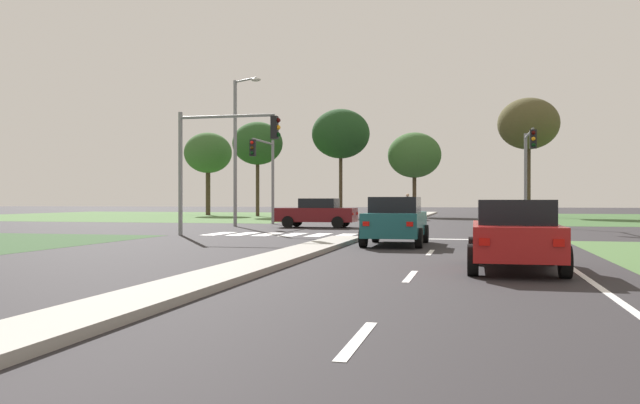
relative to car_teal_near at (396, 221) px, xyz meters
name	(u,v)px	position (x,y,z in m)	size (l,w,h in m)	color
ground_plane	(378,230)	(-2.16, 10.58, -0.82)	(200.00, 200.00, 0.00)	#282628
grass_verge_far_left	(151,216)	(-27.66, 35.08, -0.82)	(35.00, 35.00, 0.01)	#476B38
median_island_near	(252,266)	(-2.16, -8.42, -0.75)	(1.20, 22.00, 0.14)	gray
median_island_far	(419,216)	(-2.16, 35.58, -0.75)	(1.20, 36.00, 0.14)	#ADA89E
lane_dash_near	(358,340)	(1.34, -14.92, -0.82)	(0.14, 2.00, 0.01)	silver
lane_dash_second	(410,276)	(1.34, -8.92, -0.82)	(0.14, 2.00, 0.01)	silver
lane_dash_third	(430,252)	(1.34, -2.92, -0.82)	(0.14, 2.00, 0.01)	silver
edge_line_right	(578,273)	(4.69, -7.42, -0.82)	(0.14, 24.00, 0.01)	silver
stop_bar_near	(449,239)	(1.64, 3.58, -0.82)	(6.40, 0.50, 0.01)	silver
crosswalk_bar_near	(219,234)	(-8.56, 5.38, -0.82)	(0.70, 2.80, 0.01)	silver
crosswalk_bar_second	(243,234)	(-7.41, 5.38, -0.82)	(0.70, 2.80, 0.01)	silver
crosswalk_bar_third	(268,234)	(-6.26, 5.38, -0.82)	(0.70, 2.80, 0.01)	silver
crosswalk_bar_fourth	(293,235)	(-5.11, 5.38, -0.82)	(0.70, 2.80, 0.01)	silver
crosswalk_bar_fifth	(319,235)	(-3.96, 5.38, -0.82)	(0.70, 2.80, 0.01)	silver
crosswalk_bar_sixth	(345,235)	(-2.81, 5.38, -0.82)	(0.70, 2.80, 0.01)	silver
crosswalk_bar_seventh	(372,236)	(-1.66, 5.38, -0.82)	(0.70, 2.80, 0.01)	silver
car_teal_near	(396,221)	(0.00, 0.00, 0.00)	(1.99, 4.21, 1.62)	#19565B
car_red_second	(515,234)	(3.43, -7.21, -0.04)	(1.97, 4.16, 1.53)	#A31919
car_white_third	(385,209)	(-4.32, 29.31, 0.00)	(2.05, 4.60, 1.61)	silver
car_maroon_fourth	(317,213)	(-5.85, 12.86, -0.01)	(4.35, 2.01, 1.60)	maroon
car_grey_fifth	(398,208)	(-4.34, 38.49, -0.05)	(2.04, 4.17, 1.52)	slate
traffic_signal_far_left	(265,165)	(-9.76, 15.66, 2.79)	(0.32, 4.14, 5.27)	gray
traffic_signal_far_right	(528,159)	(5.44, 15.19, 2.91)	(0.32, 5.31, 5.34)	gray
traffic_signal_near_left	(217,149)	(-8.06, 3.98, 2.84)	(4.59, 0.32, 5.31)	gray
street_lamp_second	(237,144)	(-10.55, 13.01, 3.87)	(1.96, 1.20, 8.34)	gray
pedestrian_at_median	(408,204)	(-1.98, 23.92, 0.43)	(0.34, 0.34, 1.83)	#335184
treeline_near	(208,153)	(-23.18, 38.36, 5.33)	(4.72, 4.72, 8.20)	#423323
treeline_second	(258,144)	(-16.87, 35.05, 5.87)	(4.63, 4.63, 8.69)	#423323
treeline_third	(341,134)	(-9.32, 36.37, 6.71)	(5.30, 5.30, 9.81)	#423323
treeline_fourth	(414,155)	(-2.72, 37.57, 4.74)	(4.84, 4.84, 7.64)	#423323
treeline_fifth	(528,124)	(7.29, 39.07, 7.48)	(5.42, 5.42, 10.65)	#423323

